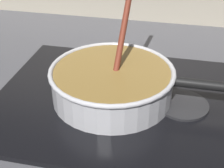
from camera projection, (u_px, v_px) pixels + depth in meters
name	position (u px, v px, depth m)	size (l,w,h in m)	color
ground	(13.00, 166.00, 0.63)	(2.40, 1.60, 0.04)	#4C4C51
hob_plate	(112.00, 99.00, 0.78)	(0.56, 0.48, 0.01)	black
burner_ring	(112.00, 95.00, 0.78)	(0.17, 0.17, 0.01)	#592D0C
spare_burner	(182.00, 105.00, 0.75)	(0.12, 0.12, 0.01)	#262628
cooking_pan	(113.00, 82.00, 0.76)	(0.45, 0.30, 0.30)	silver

